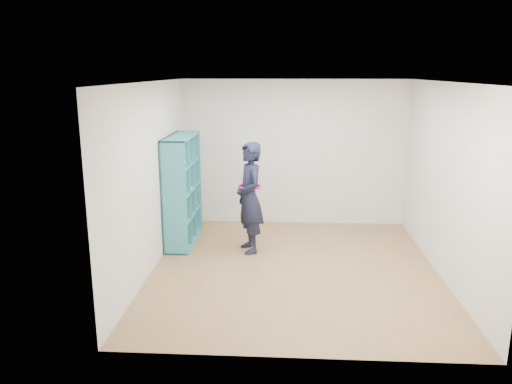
{
  "coord_description": "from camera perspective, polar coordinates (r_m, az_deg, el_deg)",
  "views": [
    {
      "loc": [
        -0.15,
        -6.63,
        2.75
      ],
      "look_at": [
        -0.56,
        0.3,
        1.05
      ],
      "focal_mm": 35.0,
      "sensor_mm": 36.0,
      "label": 1
    }
  ],
  "objects": [
    {
      "name": "wall_right",
      "position": [
        7.12,
        20.9,
        1.1
      ],
      "size": [
        0.02,
        4.5,
        2.6
      ],
      "primitive_type": "cube",
      "color": "silver",
      "rests_on": "floor"
    },
    {
      "name": "bookshelf",
      "position": [
        8.13,
        -8.61,
        0.16
      ],
      "size": [
        0.38,
        1.31,
        1.75
      ],
      "color": "#27787C",
      "rests_on": "floor"
    },
    {
      "name": "smartphone",
      "position": [
        7.63,
        -1.93,
        0.25
      ],
      "size": [
        0.06,
        0.1,
        0.13
      ],
      "rotation": [
        0.47,
        0.0,
        0.5
      ],
      "color": "silver",
      "rests_on": "person"
    },
    {
      "name": "ceiling",
      "position": [
        6.64,
        4.81,
        12.43
      ],
      "size": [
        4.5,
        4.5,
        0.0
      ],
      "primitive_type": "plane",
      "color": "white",
      "rests_on": "wall_back"
    },
    {
      "name": "wall_back",
      "position": [
        9.0,
        4.34,
        4.46
      ],
      "size": [
        4.0,
        0.02,
        2.6
      ],
      "primitive_type": "cube",
      "color": "silver",
      "rests_on": "floor"
    },
    {
      "name": "person",
      "position": [
        7.61,
        -0.74,
        -0.64
      ],
      "size": [
        0.6,
        0.73,
        1.71
      ],
      "rotation": [
        0.0,
        0.0,
        -1.21
      ],
      "color": "black",
      "rests_on": "floor"
    },
    {
      "name": "floor",
      "position": [
        7.18,
        4.39,
        -8.79
      ],
      "size": [
        4.5,
        4.5,
        0.0
      ],
      "primitive_type": "plane",
      "color": "olive",
      "rests_on": "ground"
    },
    {
      "name": "wall_front",
      "position": [
        4.62,
        5.09,
        -4.59
      ],
      "size": [
        4.0,
        0.02,
        2.6
      ],
      "primitive_type": "cube",
      "color": "silver",
      "rests_on": "floor"
    },
    {
      "name": "wall_left",
      "position": [
        7.04,
        -11.91,
        1.58
      ],
      "size": [
        0.02,
        4.5,
        2.6
      ],
      "primitive_type": "cube",
      "color": "silver",
      "rests_on": "floor"
    }
  ]
}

